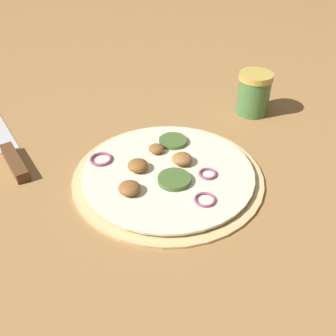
% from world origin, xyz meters
% --- Properties ---
extents(ground_plane, '(3.00, 3.00, 0.00)m').
position_xyz_m(ground_plane, '(0.00, 0.00, 0.00)').
color(ground_plane, '#9E703F').
extents(pizza, '(0.31, 0.31, 0.03)m').
position_xyz_m(pizza, '(0.00, -0.00, 0.01)').
color(pizza, '#D6B77A').
rests_on(pizza, ground_plane).
extents(knife, '(0.10, 0.30, 0.02)m').
position_xyz_m(knife, '(0.24, -0.17, 0.01)').
color(knife, silver).
rests_on(knife, ground_plane).
extents(spice_jar, '(0.07, 0.07, 0.08)m').
position_xyz_m(spice_jar, '(-0.23, -0.14, 0.04)').
color(spice_jar, '#4C7F42').
rests_on(spice_jar, ground_plane).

